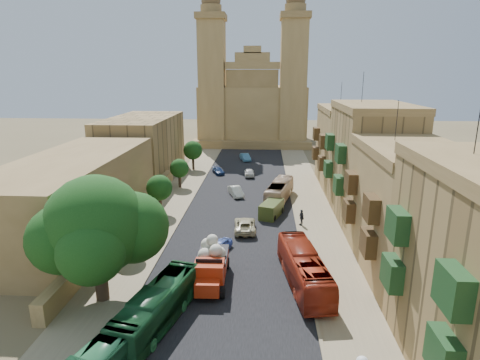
# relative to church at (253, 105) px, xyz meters

# --- Properties ---
(ground) EXTENTS (260.00, 260.00, 0.00)m
(ground) POSITION_rel_church_xyz_m (0.00, -78.61, -9.52)
(ground) COLOR brown
(road_surface) EXTENTS (14.00, 140.00, 0.01)m
(road_surface) POSITION_rel_church_xyz_m (0.00, -48.61, -9.51)
(road_surface) COLOR black
(road_surface) RESTS_ON ground
(sidewalk_east) EXTENTS (5.00, 140.00, 0.01)m
(sidewalk_east) POSITION_rel_church_xyz_m (9.50, -48.61, -9.51)
(sidewalk_east) COLOR #877758
(sidewalk_east) RESTS_ON ground
(sidewalk_west) EXTENTS (5.00, 140.00, 0.01)m
(sidewalk_west) POSITION_rel_church_xyz_m (-9.50, -48.61, -9.51)
(sidewalk_west) COLOR #877758
(sidewalk_west) RESTS_ON ground
(kerb_east) EXTENTS (0.25, 140.00, 0.12)m
(kerb_east) POSITION_rel_church_xyz_m (7.00, -48.61, -9.46)
(kerb_east) COLOR #877758
(kerb_east) RESTS_ON ground
(kerb_west) EXTENTS (0.25, 140.00, 0.12)m
(kerb_west) POSITION_rel_church_xyz_m (-7.00, -48.61, -9.46)
(kerb_west) COLOR #877758
(kerb_west) RESTS_ON ground
(townhouse_b) EXTENTS (9.00, 14.00, 14.90)m
(townhouse_b) POSITION_rel_church_xyz_m (15.95, -67.61, -3.86)
(townhouse_b) COLOR olive
(townhouse_b) RESTS_ON ground
(townhouse_c) EXTENTS (9.00, 14.00, 17.40)m
(townhouse_c) POSITION_rel_church_xyz_m (15.95, -53.61, -2.61)
(townhouse_c) COLOR #997945
(townhouse_c) RESTS_ON ground
(townhouse_d) EXTENTS (9.00, 14.00, 15.90)m
(townhouse_d) POSITION_rel_church_xyz_m (15.95, -39.61, -3.36)
(townhouse_d) COLOR olive
(townhouse_d) RESTS_ON ground
(west_wall) EXTENTS (1.00, 40.00, 1.80)m
(west_wall) POSITION_rel_church_xyz_m (-12.50, -58.61, -8.62)
(west_wall) COLOR olive
(west_wall) RESTS_ON ground
(west_building_low) EXTENTS (10.00, 28.00, 8.40)m
(west_building_low) POSITION_rel_church_xyz_m (-18.00, -60.61, -5.32)
(west_building_low) COLOR olive
(west_building_low) RESTS_ON ground
(west_building_mid) EXTENTS (10.00, 22.00, 10.00)m
(west_building_mid) POSITION_rel_church_xyz_m (-18.00, -34.61, -4.52)
(west_building_mid) COLOR #997945
(west_building_mid) RESTS_ON ground
(church) EXTENTS (28.00, 22.50, 36.30)m
(church) POSITION_rel_church_xyz_m (0.00, 0.00, 0.00)
(church) COLOR olive
(church) RESTS_ON ground
(ficus_tree) EXTENTS (10.03, 9.23, 10.03)m
(ficus_tree) POSITION_rel_church_xyz_m (-9.41, -74.61, -3.58)
(ficus_tree) COLOR #37271B
(ficus_tree) RESTS_ON ground
(street_tree_a) EXTENTS (2.86, 2.86, 4.40)m
(street_tree_a) POSITION_rel_church_xyz_m (-10.00, -66.61, -6.58)
(street_tree_a) COLOR #37271B
(street_tree_a) RESTS_ON ground
(street_tree_b) EXTENTS (3.25, 3.25, 5.00)m
(street_tree_b) POSITION_rel_church_xyz_m (-10.00, -54.61, -6.17)
(street_tree_b) COLOR #37271B
(street_tree_b) RESTS_ON ground
(street_tree_c) EXTENTS (2.93, 2.93, 4.50)m
(street_tree_c) POSITION_rel_church_xyz_m (-10.00, -42.61, -6.51)
(street_tree_c) COLOR #37271B
(street_tree_c) RESTS_ON ground
(street_tree_d) EXTENTS (3.47, 3.47, 5.33)m
(street_tree_d) POSITION_rel_church_xyz_m (-10.00, -30.61, -5.95)
(street_tree_d) COLOR #37271B
(street_tree_d) RESTS_ON ground
(red_truck) EXTENTS (2.78, 6.75, 3.90)m
(red_truck) POSITION_rel_church_xyz_m (-1.27, -71.45, -7.80)
(red_truck) COLOR #B2280D
(red_truck) RESTS_ON ground
(olive_pickup) EXTENTS (3.27, 4.81, 1.83)m
(olive_pickup) POSITION_rel_church_xyz_m (4.05, -54.82, -8.62)
(olive_pickup) COLOR #3A471A
(olive_pickup) RESTS_ON ground
(bus_green_north) EXTENTS (4.70, 10.40, 2.82)m
(bus_green_north) POSITION_rel_church_xyz_m (-4.29, -77.61, -8.10)
(bus_green_north) COLOR #1B552B
(bus_green_north) RESTS_ON ground
(bus_red_east) EXTENTS (4.08, 10.96, 2.98)m
(bus_red_east) POSITION_rel_church_xyz_m (6.50, -71.44, -8.02)
(bus_red_east) COLOR #A12C16
(bus_red_east) RESTS_ON ground
(bus_cream_east) EXTENTS (4.52, 10.07, 2.73)m
(bus_cream_east) POSITION_rel_church_xyz_m (5.24, -48.29, -8.15)
(bus_cream_east) COLOR #D4B391
(bus_cream_east) RESTS_ON ground
(car_blue_a) EXTENTS (2.62, 3.66, 1.16)m
(car_blue_a) POSITION_rel_church_xyz_m (-1.23, -65.35, -8.94)
(car_blue_a) COLOR #4E6DC3
(car_blue_a) RESTS_ON ground
(car_white_a) EXTENTS (2.78, 4.37, 1.36)m
(car_white_a) POSITION_rel_church_xyz_m (-0.97, -46.64, -8.84)
(car_white_a) COLOR silver
(car_white_a) RESTS_ON ground
(car_cream) EXTENTS (2.65, 5.19, 1.40)m
(car_cream) POSITION_rel_church_xyz_m (1.00, -59.87, -8.81)
(car_cream) COLOR #C4BA8F
(car_cream) RESTS_ON ground
(car_dkblue) EXTENTS (2.79, 4.03, 1.08)m
(car_dkblue) POSITION_rel_church_xyz_m (-5.00, -33.73, -8.97)
(car_dkblue) COLOR navy
(car_dkblue) RESTS_ON ground
(car_white_b) EXTENTS (1.97, 4.20, 1.39)m
(car_white_b) POSITION_rel_church_xyz_m (0.50, -35.12, -8.82)
(car_white_b) COLOR silver
(car_white_b) RESTS_ON ground
(car_blue_b) EXTENTS (2.61, 4.52, 1.41)m
(car_blue_b) POSITION_rel_church_xyz_m (-0.78, -22.33, -8.81)
(car_blue_b) COLOR teal
(car_blue_b) RESTS_ON ground
(pedestrian_a) EXTENTS (0.68, 0.48, 1.77)m
(pedestrian_a) POSITION_rel_church_xyz_m (7.50, -70.10, -8.63)
(pedestrian_a) COLOR #2D2A2F
(pedestrian_a) RESTS_ON ground
(pedestrian_c) EXTENTS (0.81, 1.21, 1.91)m
(pedestrian_c) POSITION_rel_church_xyz_m (7.50, -57.69, -8.56)
(pedestrian_c) COLOR #2C2D32
(pedestrian_c) RESTS_ON ground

